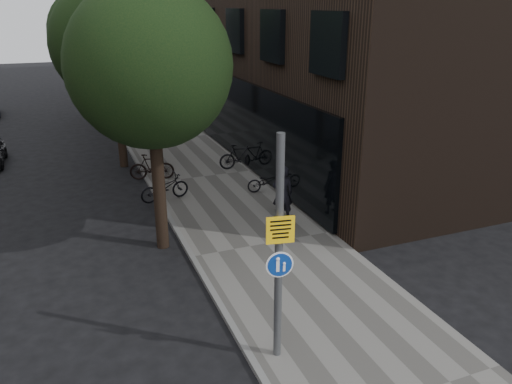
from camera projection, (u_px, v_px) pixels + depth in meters
ground at (310, 308)px, 11.96m from camera, size 120.00×120.00×0.00m
sidewalk at (204, 178)px, 20.72m from camera, size 4.50×60.00×0.12m
curb_edge at (150, 184)px, 19.94m from camera, size 0.15×60.00×0.13m
street_tree_near at (152, 72)px, 13.31m from camera, size 4.40×4.40×7.50m
street_tree_mid at (114, 48)px, 20.70m from camera, size 5.00×5.00×7.80m
street_tree_far at (95, 36)px, 28.53m from camera, size 5.00×5.00×7.80m
signpost at (279, 252)px, 9.38m from camera, size 0.53×0.15×4.63m
pedestrian at (283, 194)px, 16.17m from camera, size 0.76×0.57×1.88m
parked_bike_facade_near at (267, 181)px, 18.89m from camera, size 1.58×0.74×0.80m
parked_bike_facade_far at (240, 156)px, 21.50m from camera, size 1.84×0.71×1.08m
parked_bike_curb_near at (165, 187)px, 18.04m from camera, size 1.91×0.98×0.96m
parked_bike_curb_far at (152, 167)px, 20.14m from camera, size 1.85×0.91×1.07m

